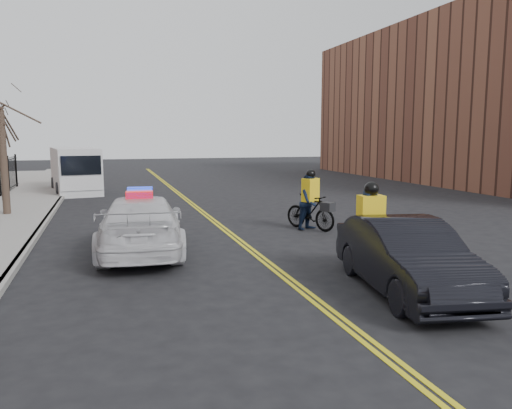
{
  "coord_description": "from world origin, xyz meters",
  "views": [
    {
      "loc": [
        -3.8,
        -11.35,
        3.18
      ],
      "look_at": [
        0.13,
        1.72,
        1.3
      ],
      "focal_mm": 35.0,
      "sensor_mm": 36.0,
      "label": 1
    }
  ],
  "objects_px": {
    "cargo_van": "(75,171)",
    "cyclist_far": "(310,206)",
    "dark_sedan": "(407,257)",
    "police_cruiser": "(141,224)",
    "cyclist_near": "(370,242)"
  },
  "relations": [
    {
      "from": "cargo_van",
      "to": "cyclist_far",
      "type": "distance_m",
      "value": 16.45
    },
    {
      "from": "dark_sedan",
      "to": "police_cruiser",
      "type": "bearing_deg",
      "value": 142.5
    },
    {
      "from": "police_cruiser",
      "to": "cyclist_near",
      "type": "height_order",
      "value": "cyclist_near"
    },
    {
      "from": "cyclist_near",
      "to": "dark_sedan",
      "type": "bearing_deg",
      "value": -84.55
    },
    {
      "from": "police_cruiser",
      "to": "cargo_van",
      "type": "relative_size",
      "value": 0.9
    },
    {
      "from": "police_cruiser",
      "to": "cyclist_near",
      "type": "relative_size",
      "value": 2.49
    },
    {
      "from": "dark_sedan",
      "to": "cyclist_near",
      "type": "bearing_deg",
      "value": 98.97
    },
    {
      "from": "cyclist_near",
      "to": "cyclist_far",
      "type": "xyz_separation_m",
      "value": [
        0.85,
        5.52,
        0.06
      ]
    },
    {
      "from": "police_cruiser",
      "to": "cargo_van",
      "type": "height_order",
      "value": "cargo_van"
    },
    {
      "from": "cargo_van",
      "to": "cyclist_far",
      "type": "relative_size",
      "value": 3.03
    },
    {
      "from": "cyclist_near",
      "to": "cargo_van",
      "type": "bearing_deg",
      "value": 115.93
    },
    {
      "from": "dark_sedan",
      "to": "cargo_van",
      "type": "distance_m",
      "value": 22.47
    },
    {
      "from": "cargo_van",
      "to": "dark_sedan",
      "type": "bearing_deg",
      "value": -79.77
    },
    {
      "from": "dark_sedan",
      "to": "cargo_van",
      "type": "xyz_separation_m",
      "value": [
        -7.44,
        21.19,
        0.47
      ]
    },
    {
      "from": "cargo_van",
      "to": "cyclist_near",
      "type": "bearing_deg",
      "value": -78.47
    }
  ]
}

